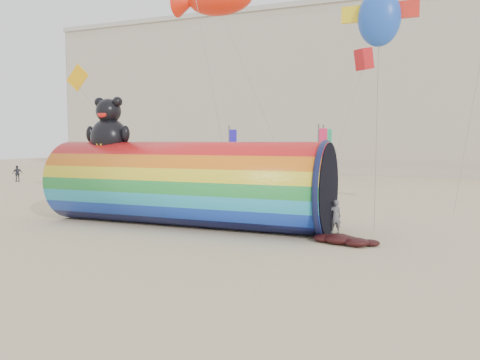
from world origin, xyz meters
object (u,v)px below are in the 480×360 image
at_px(windsock_assembly, 185,182).
at_px(kite_handler, 335,217).
at_px(hotel_building, 276,96).
at_px(fabric_bundle, 344,240).

distance_m(windsock_assembly, kite_handler, 7.25).
xyz_separation_m(hotel_building, windsock_assembly, (9.12, -43.12, -8.20)).
bearing_deg(fabric_bundle, windsock_assembly, 170.16).
relative_size(hotel_building, windsock_assembly, 4.37).
bearing_deg(hotel_building, fabric_bundle, -69.16).
bearing_deg(fabric_bundle, hotel_building, 110.84).
bearing_deg(hotel_building, kite_handler, -69.13).
bearing_deg(hotel_building, windsock_assembly, -78.06).
height_order(windsock_assembly, kite_handler, windsock_assembly).
height_order(hotel_building, kite_handler, hotel_building).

